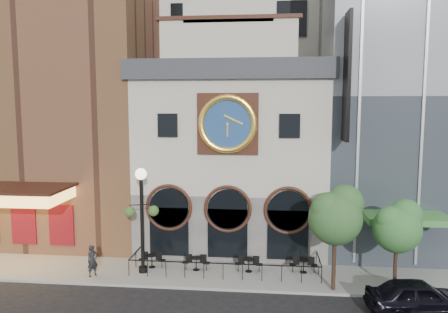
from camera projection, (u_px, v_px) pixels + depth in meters
name	position (u px, v px, depth m)	size (l,w,h in m)	color
ground	(221.00, 291.00, 22.70)	(120.00, 120.00, 0.00)	black
sidewalk	(225.00, 272.00, 25.16)	(44.00, 5.00, 0.15)	gray
clock_building	(233.00, 149.00, 29.66)	(12.60, 8.78, 18.65)	#605E5B
theater_building	(61.00, 65.00, 32.39)	(14.00, 15.60, 25.00)	brown
retail_building	(423.00, 98.00, 30.09)	(14.00, 14.40, 20.00)	gray
cafe_railing	(225.00, 263.00, 25.10)	(10.60, 2.60, 0.90)	black
bistro_0	(152.00, 260.00, 25.60)	(1.58, 0.68, 0.90)	black
bistro_1	(196.00, 262.00, 25.18)	(1.58, 0.68, 0.90)	black
bistro_2	(249.00, 264.00, 24.94)	(1.58, 0.68, 0.90)	black
bistro_3	(303.00, 265.00, 24.80)	(1.58, 0.68, 0.90)	black
car_right	(419.00, 297.00, 20.17)	(1.92, 4.78, 1.63)	black
pedestrian	(93.00, 261.00, 24.24)	(0.64, 0.42, 1.76)	black
lamppost	(142.00, 208.00, 24.50)	(1.86, 1.01, 6.01)	black
tree_left	(336.00, 214.00, 22.13)	(2.83, 2.73, 5.46)	#382619
tree_right	(398.00, 225.00, 21.81)	(2.49, 2.40, 4.80)	#382619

